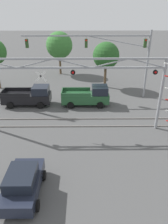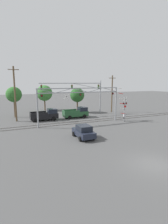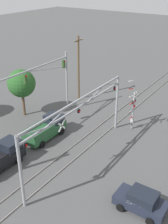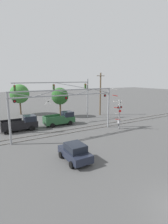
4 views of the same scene
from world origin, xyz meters
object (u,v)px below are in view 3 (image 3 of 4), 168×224
Objects in this scene: crossing_gantry at (79,118)px; sedan_waiting at (141,201)px; traffic_signal_span at (46,78)px; utility_pole_right at (78,68)px; pickup_truck_lead at (47,129)px; crossing_signal_mast at (133,111)px; background_tree_beyond_span at (21,83)px; pickup_truck_following at (0,158)px.

sedan_waiting is (-2.60, -7.36, -3.53)m from crossing_gantry.
utility_pole_right is at bearing 5.84° from traffic_signal_span.
crossing_gantry is 6.25m from pickup_truck_lead.
sedan_waiting is (-3.92, -12.46, -0.16)m from pickup_truck_lead.
pickup_truck_lead is (-6.56, 6.69, -1.26)m from crossing_signal_mast.
sedan_waiting is at bearing -109.44° from crossing_gantry.
sedan_waiting is at bearing -132.30° from utility_pole_right.
background_tree_beyond_span is (-0.61, 3.41, -1.17)m from traffic_signal_span.
pickup_truck_following is (-9.22, -2.24, -4.27)m from traffic_signal_span.
background_tree_beyond_span is at bearing 100.08° from traffic_signal_span.
pickup_truck_lead is 0.99× the size of pickup_truck_following.
pickup_truck_following is 0.88× the size of background_tree_beyond_span.
traffic_signal_span is 10.41m from pickup_truck_following.
crossing_gantry is 8.59m from traffic_signal_span.
background_tree_beyond_span is (-7.76, 2.68, -0.36)m from utility_pole_right.
crossing_signal_mast is 0.71× the size of utility_pole_right.
traffic_signal_span is 16.87m from sedan_waiting.
pickup_truck_lead is (-2.99, -2.28, -4.27)m from traffic_signal_span.
crossing_signal_mast is 0.45× the size of traffic_signal_span.
crossing_signal_mast is at bearing -68.33° from traffic_signal_span.
crossing_signal_mast is at bearing -27.74° from pickup_truck_following.
utility_pole_right is 1.49× the size of background_tree_beyond_span.
sedan_waiting is (-6.92, -14.73, -4.44)m from traffic_signal_span.
pickup_truck_lead is 6.91m from background_tree_beyond_span.
sedan_waiting is at bearing -107.48° from pickup_truck_lead.
pickup_truck_lead is 6.23m from pickup_truck_following.
crossing_signal_mast reaches higher than pickup_truck_following.
sedan_waiting is 0.44× the size of utility_pole_right.
traffic_signal_span is 2.74× the size of pickup_truck_lead.
utility_pole_right is at bearing 69.69° from crossing_signal_mast.
traffic_signal_span is at bearing -79.92° from background_tree_beyond_span.
pickup_truck_following is at bearing 100.48° from sedan_waiting.
pickup_truck_following is at bearing -169.70° from utility_pole_right.
crossing_gantry is at bearing -109.00° from background_tree_beyond_span.
pickup_truck_lead and pickup_truck_following have the same top height.
traffic_signal_span is at bearing 13.67° from pickup_truck_following.
utility_pole_right is at bearing 10.30° from pickup_truck_following.
pickup_truck_following is 10.77m from background_tree_beyond_span.
sedan_waiting is at bearing -79.52° from pickup_truck_following.
pickup_truck_lead is (1.32, 5.10, -3.37)m from crossing_gantry.
background_tree_beyond_span is (3.71, 10.78, -0.26)m from crossing_gantry.
pickup_truck_following is at bearing 152.26° from crossing_signal_mast.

